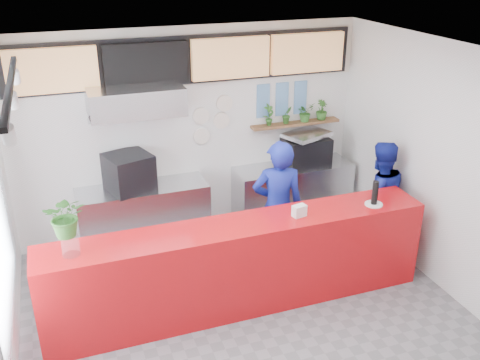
{
  "coord_description": "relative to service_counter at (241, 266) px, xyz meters",
  "views": [
    {
      "loc": [
        -1.79,
        -4.56,
        3.97
      ],
      "look_at": [
        0.1,
        0.7,
        1.5
      ],
      "focal_mm": 40.0,
      "sensor_mm": 36.0,
      "label": 1
    }
  ],
  "objects": [
    {
      "name": "floor",
      "position": [
        0.0,
        -0.4,
        -0.55
      ],
      "size": [
        5.0,
        5.0,
        0.0
      ],
      "primitive_type": "plane",
      "color": "slate",
      "rests_on": "ground"
    },
    {
      "name": "ceiling",
      "position": [
        0.0,
        -0.4,
        2.45
      ],
      "size": [
        5.0,
        5.0,
        0.0
      ],
      "primitive_type": "plane",
      "rotation": [
        3.14,
        0.0,
        0.0
      ],
      "color": "silver"
    },
    {
      "name": "wall_back",
      "position": [
        0.0,
        2.1,
        0.95
      ],
      "size": [
        5.0,
        0.0,
        5.0
      ],
      "primitive_type": "plane",
      "rotation": [
        1.57,
        0.0,
        0.0
      ],
      "color": "white",
      "rests_on": "ground"
    },
    {
      "name": "wall_right",
      "position": [
        2.5,
        -0.4,
        0.95
      ],
      "size": [
        0.0,
        5.0,
        5.0
      ],
      "primitive_type": "plane",
      "rotation": [
        1.57,
        0.0,
        -1.57
      ],
      "color": "white",
      "rests_on": "ground"
    },
    {
      "name": "service_counter",
      "position": [
        0.0,
        0.0,
        0.0
      ],
      "size": [
        4.5,
        0.6,
        1.1
      ],
      "primitive_type": "cube",
      "color": "red",
      "rests_on": "ground"
    },
    {
      "name": "cream_band",
      "position": [
        0.0,
        2.09,
        2.05
      ],
      "size": [
        5.0,
        0.02,
        0.8
      ],
      "primitive_type": "cube",
      "color": "beige",
      "rests_on": "wall_back"
    },
    {
      "name": "prep_bench",
      "position": [
        -0.8,
        1.8,
        -0.1
      ],
      "size": [
        1.8,
        0.6,
        0.9
      ],
      "primitive_type": "cube",
      "color": "#B2B5BA",
      "rests_on": "ground"
    },
    {
      "name": "panini_oven",
      "position": [
        -0.96,
        1.8,
        0.6
      ],
      "size": [
        0.7,
        0.7,
        0.5
      ],
      "primitive_type": "cube",
      "rotation": [
        0.0,
        0.0,
        0.3
      ],
      "color": "black",
      "rests_on": "prep_bench"
    },
    {
      "name": "extraction_hood",
      "position": [
        -0.8,
        1.75,
        1.6
      ],
      "size": [
        1.2,
        0.7,
        0.35
      ],
      "primitive_type": "cube",
      "color": "#B2B5BA",
      "rests_on": "ceiling"
    },
    {
      "name": "hood_lip",
      "position": [
        -0.8,
        1.75,
        1.4
      ],
      "size": [
        1.2,
        0.69,
        0.31
      ],
      "primitive_type": "cube",
      "rotation": [
        -0.35,
        0.0,
        0.0
      ],
      "color": "#B2B5BA",
      "rests_on": "ceiling"
    },
    {
      "name": "right_bench",
      "position": [
        1.5,
        1.8,
        -0.1
      ],
      "size": [
        1.8,
        0.6,
        0.9
      ],
      "primitive_type": "cube",
      "color": "#B2B5BA",
      "rests_on": "ground"
    },
    {
      "name": "espresso_machine",
      "position": [
        1.7,
        1.8,
        0.56
      ],
      "size": [
        0.68,
        0.49,
        0.43
      ],
      "primitive_type": "cube",
      "rotation": [
        0.0,
        0.0,
        0.03
      ],
      "color": "black",
      "rests_on": "right_bench"
    },
    {
      "name": "espresso_tray",
      "position": [
        1.7,
        1.8,
        0.83
      ],
      "size": [
        0.78,
        0.67,
        0.06
      ],
      "primitive_type": "cube",
      "rotation": [
        0.0,
        0.0,
        0.37
      ],
      "color": "#AFB2B7",
      "rests_on": "espresso_machine"
    },
    {
      "name": "herb_shelf",
      "position": [
        1.6,
        2.0,
        0.95
      ],
      "size": [
        1.4,
        0.18,
        0.04
      ],
      "primitive_type": "cube",
      "color": "brown",
      "rests_on": "wall_back"
    },
    {
      "name": "menu_board_far_left",
      "position": [
        -1.75,
        1.98,
        2.0
      ],
      "size": [
        1.1,
        0.1,
        0.55
      ],
      "primitive_type": "cube",
      "color": "tan",
      "rests_on": "wall_back"
    },
    {
      "name": "menu_board_mid_left",
      "position": [
        -0.59,
        1.98,
        2.0
      ],
      "size": [
        1.1,
        0.1,
        0.55
      ],
      "primitive_type": "cube",
      "color": "black",
      "rests_on": "wall_back"
    },
    {
      "name": "menu_board_mid_right",
      "position": [
        0.57,
        1.98,
        2.0
      ],
      "size": [
        1.1,
        0.1,
        0.55
      ],
      "primitive_type": "cube",
      "color": "tan",
      "rests_on": "wall_back"
    },
    {
      "name": "menu_board_far_right",
      "position": [
        1.73,
        1.98,
        2.0
      ],
      "size": [
        1.1,
        0.1,
        0.55
      ],
      "primitive_type": "cube",
      "color": "tan",
      "rests_on": "wall_back"
    },
    {
      "name": "soffit",
      "position": [
        0.0,
        2.06,
        2.0
      ],
      "size": [
        4.8,
        0.04,
        0.65
      ],
      "primitive_type": "cube",
      "color": "black",
      "rests_on": "wall_back"
    },
    {
      "name": "track_rail",
      "position": [
        -2.1,
        -0.4,
        2.39
      ],
      "size": [
        0.05,
        2.4,
        0.04
      ],
      "primitive_type": "cube",
      "color": "black",
      "rests_on": "ceiling"
    },
    {
      "name": "dec_plate_a",
      "position": [
        0.15,
        2.07,
        1.2
      ],
      "size": [
        0.24,
        0.03,
        0.24
      ],
      "primitive_type": "cylinder",
      "rotation": [
        1.57,
        0.0,
        0.0
      ],
      "color": "silver",
      "rests_on": "wall_back"
    },
    {
      "name": "dec_plate_b",
      "position": [
        0.45,
        2.07,
        1.1
      ],
      "size": [
        0.24,
        0.03,
        0.24
      ],
      "primitive_type": "cylinder",
      "rotation": [
        1.57,
        0.0,
        0.0
      ],
      "color": "silver",
      "rests_on": "wall_back"
    },
    {
      "name": "dec_plate_c",
      "position": [
        0.15,
        2.07,
        0.9
      ],
      "size": [
        0.24,
        0.03,
        0.24
      ],
      "primitive_type": "cylinder",
      "rotation": [
        1.57,
        0.0,
        0.0
      ],
      "color": "silver",
      "rests_on": "wall_back"
    },
    {
      "name": "dec_plate_d",
      "position": [
        0.5,
        2.07,
        1.35
      ],
      "size": [
        0.24,
        0.03,
        0.24
      ],
      "primitive_type": "cylinder",
      "rotation": [
        1.57,
        0.0,
        0.0
      ],
      "color": "silver",
      "rests_on": "wall_back"
    },
    {
      "name": "photo_frame_a",
      "position": [
        1.1,
        2.08,
        1.45
      ],
      "size": [
        0.2,
        0.02,
        0.25
      ],
      "primitive_type": "cube",
      "color": "#598CBF",
      "rests_on": "wall_back"
    },
    {
      "name": "photo_frame_b",
      "position": [
        1.4,
        2.08,
        1.45
      ],
      "size": [
        0.2,
        0.02,
        0.25
      ],
      "primitive_type": "cube",
      "color": "#598CBF",
      "rests_on": "wall_back"
    },
    {
      "name": "photo_frame_c",
      "position": [
        1.7,
        2.08,
        1.45
      ],
      "size": [
        0.2,
        0.02,
        0.25
      ],
      "primitive_type": "cube",
      "color": "#598CBF",
      "rests_on": "wall_back"
    },
    {
      "name": "photo_frame_d",
      "position": [
        1.1,
        2.08,
        1.2
      ],
      "size": [
        0.2,
        0.02,
        0.25
      ],
      "primitive_type": "cube",
      "color": "#598CBF",
      "rests_on": "wall_back"
    },
    {
      "name": "photo_frame_e",
      "position": [
        1.4,
        2.08,
        1.2
      ],
      "size": [
        0.2,
        0.02,
        0.25
      ],
      "primitive_type": "cube",
      "color": "#598CBF",
      "rests_on": "wall_back"
    },
    {
      "name": "photo_frame_f",
      "position": [
        1.7,
        2.08,
        1.2
      ],
      "size": [
        0.2,
        0.02,
        0.25
      ],
      "primitive_type": "cube",
      "color": "#598CBF",
      "rests_on": "wall_back"
    },
    {
      "name": "staff_center",
      "position": [
        0.72,
        0.61,
        0.35
      ],
      "size": [
        0.75,
        0.59,
        1.79
      ],
      "primitive_type": "imported",
      "rotation": [
        0.0,
        0.0,
        2.87
      ],
      "color": "navy",
      "rests_on": "ground"
    },
    {
      "name": "staff_right",
      "position": [
        2.19,
        0.57,
        0.26
      ],
      "size": [
        0.84,
        0.68,
        1.62
      ],
      "primitive_type": "imported",
      "rotation": [
        0.0,
        0.0,
        3.06
      ],
      "color": "navy",
      "rests_on": "ground"
    },
    {
      "name": "herb_a",
      "position": [
        1.16,
        2.0,
        1.13
      ],
      "size": [
        0.2,
        0.17,
        0.33
      ],
      "primitive_type": "imported",
      "rotation": [
        0.0,
        0.0,
        0.39
      ],
      "color": "#2E6423",
      "rests_on": "herb_shelf"
    },
    {
      "name": "herb_b",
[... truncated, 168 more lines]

